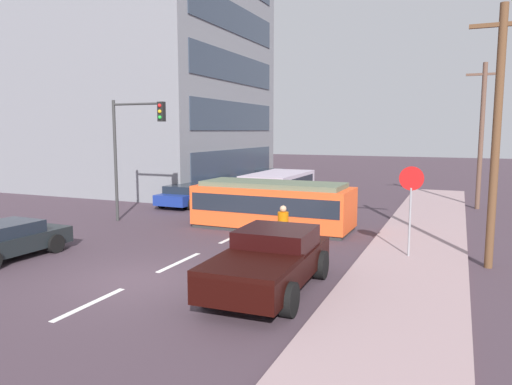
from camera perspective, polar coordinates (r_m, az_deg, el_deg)
ground_plane at (r=22.53m, az=1.77°, el=-3.24°), size 120.00×120.00×0.00m
sidewalk_curb_right at (r=17.18m, az=18.43°, el=-6.72°), size 3.20×36.00×0.14m
lane_stripe_0 at (r=12.48m, az=-19.08°, el=-12.38°), size 0.16×2.40×0.01m
lane_stripe_1 at (r=15.52m, az=-9.08°, el=-8.17°), size 0.16×2.40×0.01m
lane_stripe_2 at (r=18.93m, az=-2.63°, el=-5.27°), size 0.16×2.40×0.01m
lane_stripe_3 at (r=26.40m, az=5.04°, el=-1.69°), size 0.16×2.40×0.01m
lane_stripe_4 at (r=32.11m, az=8.34°, el=-0.13°), size 0.16×2.40×0.01m
corner_building at (r=37.82m, az=-13.59°, el=17.90°), size 15.45×14.43×22.40m
streetcar_tram at (r=20.39m, az=2.00°, el=-1.42°), size 6.70×2.62×1.99m
city_bus at (r=26.48m, az=2.66°, el=0.64°), size 2.57×5.44×1.83m
pedestrian_crossing at (r=16.09m, az=3.25°, el=-4.10°), size 0.51×0.36×1.67m
pickup_truck_parked at (r=12.56m, az=1.67°, el=-8.06°), size 2.39×5.06×1.55m
parked_sedan_near at (r=17.60m, az=-27.61°, el=-5.02°), size 2.01×4.08×1.19m
parked_sedan_mid at (r=26.84m, az=-8.09°, el=-0.25°), size 2.04×4.13×1.19m
parked_sedan_far at (r=31.54m, az=-1.43°, el=0.94°), size 2.18×4.23×1.19m
parked_sedan_furthest at (r=37.10m, az=1.69°, el=1.90°), size 1.97×4.18×1.19m
stop_sign at (r=15.96m, az=17.89°, el=0.01°), size 0.76×0.07×2.88m
traffic_light_mast at (r=22.16m, az=-14.36°, el=6.29°), size 2.75×0.33×5.50m
utility_pole_near at (r=15.85m, az=26.61°, el=6.28°), size 1.80×0.24×7.74m
utility_pole_mid at (r=27.92m, az=25.16°, el=6.35°), size 1.80×0.24×7.63m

